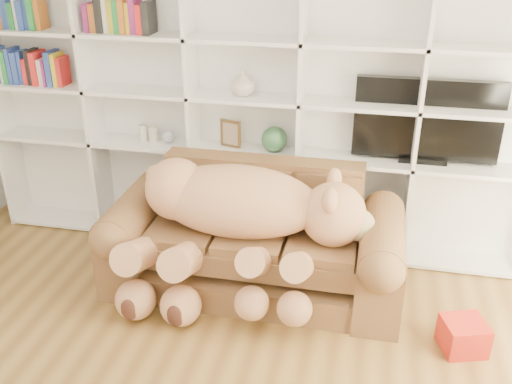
% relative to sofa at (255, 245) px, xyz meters
% --- Properties ---
extents(wall_back, '(5.00, 0.02, 2.70)m').
position_rel_sofa_xyz_m(wall_back, '(-0.20, 0.82, 1.00)').
color(wall_back, silver).
rests_on(wall_back, floor).
extents(bookshelf, '(4.43, 0.35, 2.40)m').
position_rel_sofa_xyz_m(bookshelf, '(-0.44, 0.68, 0.96)').
color(bookshelf, white).
rests_on(bookshelf, floor).
extents(sofa, '(2.18, 0.94, 0.92)m').
position_rel_sofa_xyz_m(sofa, '(0.00, 0.00, 0.00)').
color(sofa, brown).
rests_on(sofa, floor).
extents(teddy_bear, '(1.75, 0.93, 1.02)m').
position_rel_sofa_xyz_m(teddy_bear, '(-0.10, -0.18, 0.31)').
color(teddy_bear, tan).
rests_on(teddy_bear, sofa).
extents(throw_pillow, '(0.42, 0.25, 0.43)m').
position_rel_sofa_xyz_m(throw_pillow, '(-0.56, 0.15, 0.32)').
color(throw_pillow, '#500D22').
rests_on(throw_pillow, sofa).
extents(gift_box, '(0.33, 0.32, 0.22)m').
position_rel_sofa_xyz_m(gift_box, '(1.49, -0.45, -0.24)').
color(gift_box, red).
rests_on(gift_box, floor).
extents(tv, '(1.09, 0.18, 0.64)m').
position_rel_sofa_xyz_m(tv, '(1.19, 0.67, 0.84)').
color(tv, black).
rests_on(tv, bookshelf).
extents(picture_frame, '(0.18, 0.07, 0.23)m').
position_rel_sofa_xyz_m(picture_frame, '(-0.34, 0.62, 0.64)').
color(picture_frame, '#50371B').
rests_on(picture_frame, bookshelf).
extents(green_vase, '(0.21, 0.21, 0.21)m').
position_rel_sofa_xyz_m(green_vase, '(0.03, 0.62, 0.62)').
color(green_vase, '#32613A').
rests_on(green_vase, bookshelf).
extents(figurine_tall, '(0.09, 0.09, 0.14)m').
position_rel_sofa_xyz_m(figurine_tall, '(-1.10, 0.62, 0.59)').
color(figurine_tall, beige).
rests_on(figurine_tall, bookshelf).
extents(figurine_short, '(0.09, 0.09, 0.14)m').
position_rel_sofa_xyz_m(figurine_short, '(-1.01, 0.62, 0.59)').
color(figurine_short, beige).
rests_on(figurine_short, bookshelf).
extents(snow_globe, '(0.10, 0.10, 0.10)m').
position_rel_sofa_xyz_m(snow_globe, '(-0.87, 0.62, 0.58)').
color(snow_globe, silver).
rests_on(snow_globe, bookshelf).
extents(shelf_vase, '(0.21, 0.21, 0.20)m').
position_rel_sofa_xyz_m(shelf_vase, '(-0.23, 0.62, 1.07)').
color(shelf_vase, beige).
rests_on(shelf_vase, bookshelf).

